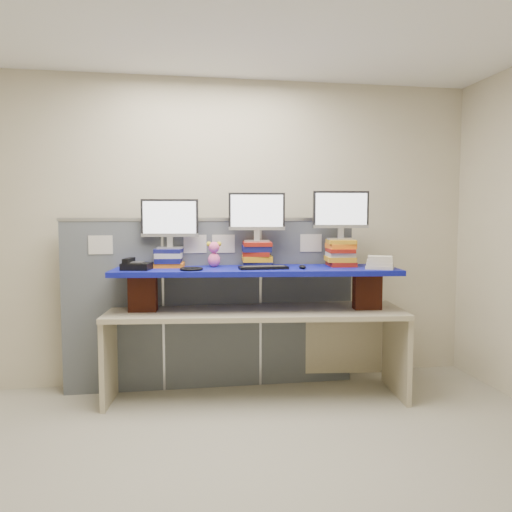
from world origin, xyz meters
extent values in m
cube|color=beige|center=(0.00, 0.00, 1.40)|extent=(5.00, 4.00, 2.80)
cube|color=#AEAA98|center=(0.00, 0.00, 0.00)|extent=(5.00, 4.00, 0.01)
cube|color=#4D535B|center=(-0.87, 1.78, 0.75)|extent=(0.85, 0.05, 1.50)
cube|color=#4D535B|center=(0.00, 1.78, 0.75)|extent=(0.85, 0.05, 1.50)
cube|color=#4D535B|center=(0.87, 1.78, 0.75)|extent=(0.85, 0.05, 1.50)
cube|color=#B8BAC0|center=(0.00, 1.78, 1.51)|extent=(2.60, 0.06, 0.03)
cube|color=silver|center=(-0.95, 1.75, 1.30)|extent=(0.20, 0.00, 0.16)
cube|color=silver|center=(-0.15, 1.75, 1.30)|extent=(0.20, 0.00, 0.16)
cube|color=silver|center=(0.10, 1.75, 1.30)|extent=(0.20, 0.00, 0.16)
cube|color=silver|center=(0.90, 1.75, 1.30)|extent=(0.20, 0.00, 0.16)
cube|color=#B9AD8D|center=(0.35, 1.49, 0.74)|extent=(2.55, 0.99, 0.04)
cube|color=#B9AD8D|center=(-0.87, 1.62, 0.36)|extent=(0.11, 0.67, 0.71)
cube|color=#B9AD8D|center=(1.56, 1.35, 0.36)|extent=(0.11, 0.67, 0.71)
cube|color=maroon|center=(-0.59, 1.54, 0.91)|extent=(0.24, 0.15, 0.31)
cube|color=maroon|center=(1.28, 1.34, 0.91)|extent=(0.24, 0.15, 0.31)
cube|color=#0D0B8A|center=(0.35, 1.49, 1.09)|extent=(2.42, 0.85, 0.04)
cube|color=orange|center=(-0.37, 1.69, 1.13)|extent=(0.27, 0.30, 0.04)
cube|color=#131556|center=(-0.38, 1.68, 1.17)|extent=(0.24, 0.30, 0.04)
cube|color=#BAB8B1|center=(-0.37, 1.69, 1.21)|extent=(0.25, 0.31, 0.04)
cube|color=#131556|center=(-0.37, 1.69, 1.25)|extent=(0.26, 0.30, 0.03)
cube|color=#131556|center=(0.39, 1.61, 1.13)|extent=(0.29, 0.33, 0.05)
cube|color=gold|center=(0.38, 1.61, 1.18)|extent=(0.27, 0.32, 0.05)
cube|color=maroon|center=(0.37, 1.60, 1.22)|extent=(0.26, 0.31, 0.04)
cube|color=#131556|center=(0.37, 1.61, 1.26)|extent=(0.27, 0.32, 0.05)
cube|color=maroon|center=(0.38, 1.60, 1.31)|extent=(0.26, 0.32, 0.03)
cube|color=maroon|center=(1.11, 1.52, 1.13)|extent=(0.24, 0.29, 0.04)
cube|color=gold|center=(1.10, 1.53, 1.17)|extent=(0.28, 0.33, 0.04)
cube|color=#BAB8B1|center=(1.10, 1.53, 1.21)|extent=(0.24, 0.28, 0.04)
cube|color=maroon|center=(1.10, 1.52, 1.25)|extent=(0.25, 0.30, 0.03)
cube|color=orange|center=(1.11, 1.53, 1.28)|extent=(0.24, 0.29, 0.04)
cube|color=gold|center=(1.11, 1.53, 1.32)|extent=(0.27, 0.31, 0.03)
cube|color=#A3A3A8|center=(-0.37, 1.69, 1.27)|extent=(0.23, 0.16, 0.01)
cube|color=#A3A3A8|center=(-0.37, 1.69, 1.32)|extent=(0.05, 0.04, 0.09)
cube|color=black|center=(-0.37, 1.69, 1.53)|extent=(0.49, 0.09, 0.32)
cube|color=white|center=(-0.37, 1.67, 1.53)|extent=(0.44, 0.05, 0.28)
cube|color=#A3A3A8|center=(0.38, 1.61, 1.33)|extent=(0.23, 0.16, 0.01)
cube|color=#A3A3A8|center=(0.38, 1.61, 1.38)|extent=(0.05, 0.04, 0.09)
cube|color=black|center=(0.38, 1.61, 1.58)|extent=(0.49, 0.09, 0.32)
cube|color=white|center=(0.38, 1.59, 1.58)|extent=(0.44, 0.05, 0.28)
cube|color=#A3A3A8|center=(1.10, 1.53, 1.35)|extent=(0.23, 0.16, 0.01)
cube|color=#A3A3A8|center=(1.10, 1.53, 1.40)|extent=(0.05, 0.04, 0.09)
cube|color=black|center=(1.10, 1.53, 1.60)|extent=(0.49, 0.09, 0.32)
cube|color=white|center=(1.10, 1.51, 1.60)|extent=(0.44, 0.05, 0.28)
cube|color=black|center=(0.39, 1.38, 1.12)|extent=(0.41, 0.15, 0.02)
cube|color=#28282A|center=(0.39, 1.38, 1.13)|extent=(0.35, 0.10, 0.00)
ellipsoid|color=black|center=(0.72, 1.34, 1.12)|extent=(0.09, 0.12, 0.03)
cube|color=black|center=(-0.63, 1.50, 1.14)|extent=(0.26, 0.24, 0.06)
cube|color=#28282A|center=(-0.63, 1.50, 1.17)|extent=(0.13, 0.13, 0.01)
cube|color=black|center=(-0.70, 1.51, 1.18)|extent=(0.09, 0.21, 0.04)
torus|color=black|center=(-0.20, 1.39, 1.12)|extent=(0.19, 0.19, 0.02)
ellipsoid|color=pink|center=(0.01, 1.61, 1.17)|extent=(0.11, 0.10, 0.12)
sphere|color=pink|center=(0.01, 1.61, 1.28)|extent=(0.10, 0.10, 0.10)
sphere|color=yellow|center=(-0.04, 1.61, 1.31)|extent=(0.04, 0.04, 0.04)
sphere|color=yellow|center=(0.05, 1.61, 1.31)|extent=(0.04, 0.04, 0.04)
cube|color=beige|center=(1.35, 1.25, 1.12)|extent=(0.28, 0.26, 0.03)
cube|color=beige|center=(1.35, 1.25, 1.15)|extent=(0.26, 0.24, 0.03)
cube|color=beige|center=(1.35, 1.25, 1.17)|extent=(0.25, 0.23, 0.03)
cube|color=beige|center=(1.35, 1.25, 1.20)|extent=(0.24, 0.22, 0.03)
camera|label=1|loc=(-0.33, -2.64, 1.55)|focal=35.00mm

